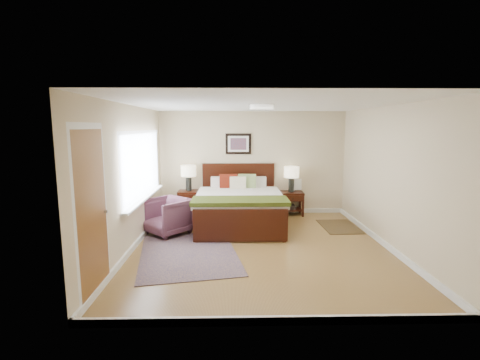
{
  "coord_description": "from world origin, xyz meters",
  "views": [
    {
      "loc": [
        -0.5,
        -5.96,
        2.13
      ],
      "look_at": [
        -0.34,
        1.07,
        1.05
      ],
      "focal_mm": 26.0,
      "sensor_mm": 36.0,
      "label": 1
    }
  ],
  "objects_px": {
    "bed": "(239,200)",
    "nightstand_right": "(291,201)",
    "rug_persian": "(189,253)",
    "lamp_right": "(292,174)",
    "lamp_left": "(188,173)",
    "armchair": "(167,216)",
    "nightstand_left": "(189,196)"
  },
  "relations": [
    {
      "from": "lamp_left",
      "to": "lamp_right",
      "type": "relative_size",
      "value": 1.0
    },
    {
      "from": "bed",
      "to": "armchair",
      "type": "xyz_separation_m",
      "value": [
        -1.45,
        -0.57,
        -0.2
      ]
    },
    {
      "from": "bed",
      "to": "nightstand_left",
      "type": "distance_m",
      "value": 1.48
    },
    {
      "from": "armchair",
      "to": "rug_persian",
      "type": "xyz_separation_m",
      "value": [
        0.55,
        -1.12,
        -0.36
      ]
    },
    {
      "from": "nightstand_left",
      "to": "rug_persian",
      "type": "distance_m",
      "value": 2.62
    },
    {
      "from": "bed",
      "to": "nightstand_right",
      "type": "height_order",
      "value": "bed"
    },
    {
      "from": "nightstand_left",
      "to": "nightstand_right",
      "type": "xyz_separation_m",
      "value": [
        2.47,
        0.01,
        -0.13
      ]
    },
    {
      "from": "lamp_right",
      "to": "nightstand_right",
      "type": "bearing_deg",
      "value": -90.0
    },
    {
      "from": "nightstand_right",
      "to": "lamp_left",
      "type": "relative_size",
      "value": 0.94
    },
    {
      "from": "armchair",
      "to": "rug_persian",
      "type": "height_order",
      "value": "armchair"
    },
    {
      "from": "lamp_right",
      "to": "rug_persian",
      "type": "bearing_deg",
      "value": -130.08
    },
    {
      "from": "bed",
      "to": "rug_persian",
      "type": "xyz_separation_m",
      "value": [
        -0.89,
        -1.69,
        -0.56
      ]
    },
    {
      "from": "bed",
      "to": "lamp_left",
      "type": "height_order",
      "value": "bed"
    },
    {
      "from": "nightstand_left",
      "to": "armchair",
      "type": "bearing_deg",
      "value": -100.09
    },
    {
      "from": "bed",
      "to": "nightstand_left",
      "type": "bearing_deg",
      "value": 143.87
    },
    {
      "from": "nightstand_left",
      "to": "nightstand_right",
      "type": "relative_size",
      "value": 1.06
    },
    {
      "from": "nightstand_left",
      "to": "lamp_left",
      "type": "height_order",
      "value": "lamp_left"
    },
    {
      "from": "nightstand_left",
      "to": "nightstand_right",
      "type": "bearing_deg",
      "value": 0.16
    },
    {
      "from": "nightstand_right",
      "to": "lamp_left",
      "type": "bearing_deg",
      "value": 179.67
    },
    {
      "from": "nightstand_left",
      "to": "armchair",
      "type": "xyz_separation_m",
      "value": [
        -0.26,
        -1.44,
        -0.12
      ]
    },
    {
      "from": "armchair",
      "to": "nightstand_left",
      "type": "bearing_deg",
      "value": 122.09
    },
    {
      "from": "rug_persian",
      "to": "lamp_right",
      "type": "bearing_deg",
      "value": 39.55
    },
    {
      "from": "nightstand_right",
      "to": "armchair",
      "type": "distance_m",
      "value": 3.08
    },
    {
      "from": "lamp_left",
      "to": "armchair",
      "type": "xyz_separation_m",
      "value": [
        -0.26,
        -1.46,
        -0.68
      ]
    },
    {
      "from": "lamp_left",
      "to": "lamp_right",
      "type": "distance_m",
      "value": 2.47
    },
    {
      "from": "bed",
      "to": "rug_persian",
      "type": "relative_size",
      "value": 1.02
    },
    {
      "from": "nightstand_right",
      "to": "armchair",
      "type": "xyz_separation_m",
      "value": [
        -2.72,
        -1.45,
        0.01
      ]
    },
    {
      "from": "bed",
      "to": "rug_persian",
      "type": "distance_m",
      "value": 1.99
    },
    {
      "from": "lamp_right",
      "to": "rug_persian",
      "type": "relative_size",
      "value": 0.27
    },
    {
      "from": "rug_persian",
      "to": "nightstand_right",
      "type": "bearing_deg",
      "value": 39.39
    },
    {
      "from": "lamp_left",
      "to": "nightstand_right",
      "type": "bearing_deg",
      "value": -0.33
    },
    {
      "from": "lamp_right",
      "to": "armchair",
      "type": "distance_m",
      "value": 3.16
    }
  ]
}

